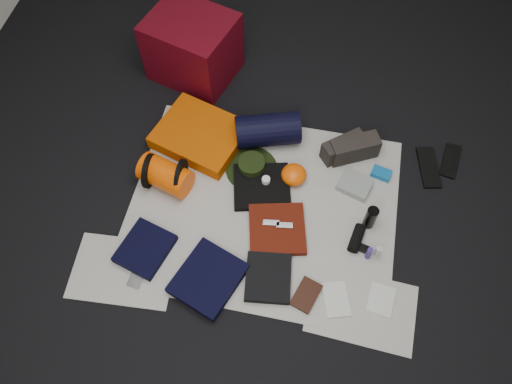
% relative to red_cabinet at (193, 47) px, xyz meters
% --- Properties ---
extents(floor, '(4.50, 4.50, 0.02)m').
position_rel_red_cabinet_xyz_m(floor, '(0.68, -1.00, -0.24)').
color(floor, black).
rests_on(floor, ground).
extents(newspaper_mat, '(1.60, 1.30, 0.01)m').
position_rel_red_cabinet_xyz_m(newspaper_mat, '(0.68, -1.00, -0.22)').
color(newspaper_mat, silver).
rests_on(newspaper_mat, floor).
extents(newspaper_sheet_front_left, '(0.61, 0.44, 0.00)m').
position_rel_red_cabinet_xyz_m(newspaper_sheet_front_left, '(-0.02, -1.55, -0.22)').
color(newspaper_sheet_front_left, silver).
rests_on(newspaper_sheet_front_left, floor).
extents(newspaper_sheet_front_right, '(0.60, 0.43, 0.00)m').
position_rel_red_cabinet_xyz_m(newspaper_sheet_front_right, '(1.33, -1.50, -0.22)').
color(newspaper_sheet_front_right, silver).
rests_on(newspaper_sheet_front_right, floor).
extents(red_cabinet, '(0.65, 0.59, 0.45)m').
position_rel_red_cabinet_xyz_m(red_cabinet, '(0.00, 0.00, 0.00)').
color(red_cabinet, '#540610').
rests_on(red_cabinet, floor).
extents(sleeping_pad, '(0.64, 0.58, 0.10)m').
position_rel_red_cabinet_xyz_m(sleeping_pad, '(0.19, -0.58, -0.17)').
color(sleeping_pad, '#C74C02').
rests_on(sleeping_pad, newspaper_mat).
extents(stuff_sack, '(0.35, 0.27, 0.18)m').
position_rel_red_cabinet_xyz_m(stuff_sack, '(0.07, -0.94, -0.13)').
color(stuff_sack, '#EA4E03').
rests_on(stuff_sack, newspaper_mat).
extents(sack_strap_left, '(0.02, 0.22, 0.22)m').
position_rel_red_cabinet_xyz_m(sack_strap_left, '(-0.03, -0.94, -0.11)').
color(sack_strap_left, black).
rests_on(sack_strap_left, newspaper_mat).
extents(sack_strap_right, '(0.02, 0.22, 0.22)m').
position_rel_red_cabinet_xyz_m(sack_strap_right, '(0.17, -0.94, -0.11)').
color(sack_strap_right, black).
rests_on(sack_strap_right, newspaper_mat).
extents(navy_duffel, '(0.45, 0.33, 0.21)m').
position_rel_red_cabinet_xyz_m(navy_duffel, '(0.62, -0.50, -0.11)').
color(navy_duffel, black).
rests_on(navy_duffel, newspaper_mat).
extents(boonie_brim, '(0.43, 0.43, 0.01)m').
position_rel_red_cabinet_xyz_m(boonie_brim, '(0.56, -0.74, -0.22)').
color(boonie_brim, black).
rests_on(boonie_brim, newspaper_mat).
extents(boonie_crown, '(0.17, 0.17, 0.07)m').
position_rel_red_cabinet_xyz_m(boonie_crown, '(0.56, -0.74, -0.17)').
color(boonie_crown, black).
rests_on(boonie_crown, boonie_brim).
extents(hiking_boot_left, '(0.28, 0.26, 0.14)m').
position_rel_red_cabinet_xyz_m(hiking_boot_left, '(1.11, -0.51, -0.15)').
color(hiking_boot_left, '#2A2521').
rests_on(hiking_boot_left, newspaper_mat).
extents(hiking_boot_right, '(0.33, 0.24, 0.15)m').
position_rel_red_cabinet_xyz_m(hiking_boot_right, '(1.18, -0.51, -0.14)').
color(hiking_boot_right, '#2A2521').
rests_on(hiking_boot_right, newspaper_mat).
extents(flip_flop_left, '(0.17, 0.32, 0.02)m').
position_rel_red_cabinet_xyz_m(flip_flop_left, '(1.66, -0.51, -0.22)').
color(flip_flop_left, black).
rests_on(flip_flop_left, floor).
extents(flip_flop_right, '(0.14, 0.27, 0.01)m').
position_rel_red_cabinet_xyz_m(flip_flop_right, '(1.80, -0.43, -0.22)').
color(flip_flop_right, black).
rests_on(flip_flop_right, floor).
extents(trousers_navy_a, '(0.33, 0.36, 0.05)m').
position_rel_red_cabinet_xyz_m(trousers_navy_a, '(0.07, -1.41, -0.20)').
color(trousers_navy_a, black).
rests_on(trousers_navy_a, newspaper_mat).
extents(trousers_navy_b, '(0.43, 0.46, 0.06)m').
position_rel_red_cabinet_xyz_m(trousers_navy_b, '(0.47, -1.51, -0.19)').
color(trousers_navy_b, black).
rests_on(trousers_navy_b, newspaper_mat).
extents(trousers_charcoal, '(0.29, 0.32, 0.04)m').
position_rel_red_cabinet_xyz_m(trousers_charcoal, '(0.80, -1.44, -0.20)').
color(trousers_charcoal, black).
rests_on(trousers_charcoal, newspaper_mat).
extents(black_tshirt, '(0.41, 0.39, 0.03)m').
position_rel_red_cabinet_xyz_m(black_tshirt, '(0.65, -0.86, -0.20)').
color(black_tshirt, black).
rests_on(black_tshirt, newspaper_mat).
extents(red_shirt, '(0.39, 0.39, 0.04)m').
position_rel_red_cabinet_xyz_m(red_shirt, '(0.80, -1.13, -0.20)').
color(red_shirt, '#531409').
rests_on(red_shirt, newspaper_mat).
extents(orange_stuff_sack, '(0.21, 0.21, 0.10)m').
position_rel_red_cabinet_xyz_m(orange_stuff_sack, '(0.83, -0.76, -0.17)').
color(orange_stuff_sack, '#EA4E03').
rests_on(orange_stuff_sack, newspaper_mat).
extents(first_aid_pouch, '(0.23, 0.20, 0.05)m').
position_rel_red_cabinet_xyz_m(first_aid_pouch, '(1.21, -0.75, -0.20)').
color(first_aid_pouch, gray).
rests_on(first_aid_pouch, newspaper_mat).
extents(water_bottle, '(0.07, 0.07, 0.17)m').
position_rel_red_cabinet_xyz_m(water_bottle, '(1.32, -0.98, -0.13)').
color(water_bottle, black).
rests_on(water_bottle, newspaper_mat).
extents(speaker, '(0.10, 0.18, 0.07)m').
position_rel_red_cabinet_xyz_m(speaker, '(1.26, -1.10, -0.19)').
color(speaker, black).
rests_on(speaker, newspaper_mat).
extents(compact_camera, '(0.11, 0.09, 0.04)m').
position_rel_red_cabinet_xyz_m(compact_camera, '(1.19, -0.77, -0.20)').
color(compact_camera, '#B0B0B5').
rests_on(compact_camera, newspaper_mat).
extents(cyan_case, '(0.13, 0.10, 0.04)m').
position_rel_red_cabinet_xyz_m(cyan_case, '(1.37, -0.62, -0.20)').
color(cyan_case, '#1061A0').
rests_on(cyan_case, newspaper_mat).
extents(toiletry_purple, '(0.04, 0.04, 0.10)m').
position_rel_red_cabinet_xyz_m(toiletry_purple, '(1.33, -1.19, -0.17)').
color(toiletry_purple, navy).
rests_on(toiletry_purple, newspaper_mat).
extents(toiletry_clear, '(0.04, 0.04, 0.10)m').
position_rel_red_cabinet_xyz_m(toiletry_clear, '(1.38, -1.17, -0.17)').
color(toiletry_clear, '#B1B6B2').
rests_on(toiletry_clear, newspaper_mat).
extents(paperback_book, '(0.17, 0.21, 0.03)m').
position_rel_red_cabinet_xyz_m(paperback_book, '(1.02, -1.49, -0.21)').
color(paperback_book, black).
rests_on(paperback_book, newspaper_mat).
extents(map_booklet, '(0.19, 0.23, 0.01)m').
position_rel_red_cabinet_xyz_m(map_booklet, '(1.19, -1.48, -0.22)').
color(map_booklet, beige).
rests_on(map_booklet, newspaper_mat).
extents(map_printout, '(0.16, 0.19, 0.01)m').
position_rel_red_cabinet_xyz_m(map_printout, '(1.43, -1.43, -0.22)').
color(map_printout, beige).
rests_on(map_printout, newspaper_mat).
extents(sunglasses, '(0.12, 0.07, 0.03)m').
position_rel_red_cabinet_xyz_m(sunglasses, '(1.29, -1.15, -0.21)').
color(sunglasses, black).
rests_on(sunglasses, newspaper_mat).
extents(key_cluster, '(0.09, 0.09, 0.01)m').
position_rel_red_cabinet_xyz_m(key_cluster, '(0.07, -1.60, -0.21)').
color(key_cluster, '#B0B0B5').
rests_on(key_cluster, newspaper_mat).
extents(tape_roll, '(0.05, 0.05, 0.03)m').
position_rel_red_cabinet_xyz_m(tape_roll, '(0.67, -0.83, -0.17)').
color(tape_roll, silver).
rests_on(tape_roll, black_tshirt).
extents(energy_bar_a, '(0.10, 0.05, 0.01)m').
position_rel_red_cabinet_xyz_m(energy_bar_a, '(0.76, -1.11, -0.17)').
color(energy_bar_a, '#B0B0B5').
rests_on(energy_bar_a, red_shirt).
extents(energy_bar_b, '(0.10, 0.05, 0.01)m').
position_rel_red_cabinet_xyz_m(energy_bar_b, '(0.84, -1.11, -0.17)').
color(energy_bar_b, '#B0B0B5').
rests_on(energy_bar_b, red_shirt).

